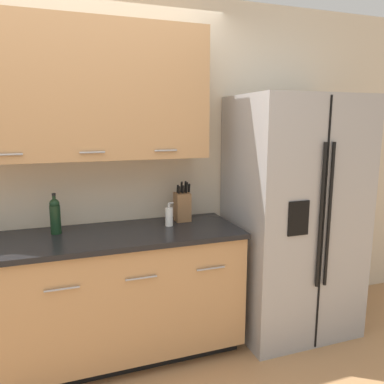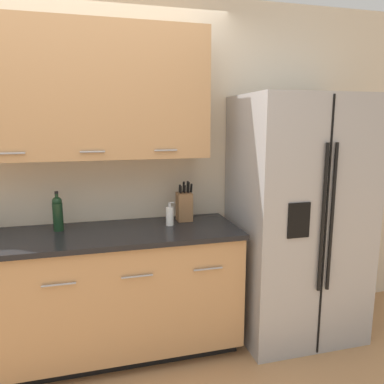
{
  "view_description": "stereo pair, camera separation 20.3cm",
  "coord_description": "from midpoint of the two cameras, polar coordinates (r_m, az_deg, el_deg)",
  "views": [
    {
      "loc": [
        -0.0,
        -1.77,
        1.67
      ],
      "look_at": [
        0.88,
        0.73,
        1.17
      ],
      "focal_mm": 35.0,
      "sensor_mm": 36.0,
      "label": 1
    },
    {
      "loc": [
        0.19,
        -1.83,
        1.67
      ],
      "look_at": [
        0.88,
        0.73,
        1.17
      ],
      "focal_mm": 35.0,
      "sensor_mm": 36.0,
      "label": 2
    }
  ],
  "objects": [
    {
      "name": "wine_bottle",
      "position": [
        2.72,
        -22.08,
        -3.32
      ],
      "size": [
        0.07,
        0.07,
        0.28
      ],
      "color": "black",
      "rests_on": "counter_unit"
    },
    {
      "name": "soap_dispenser",
      "position": [
        2.74,
        -5.56,
        -3.73
      ],
      "size": [
        0.06,
        0.06,
        0.17
      ],
      "color": "white",
      "rests_on": "counter_unit"
    },
    {
      "name": "refrigerator",
      "position": [
        3.05,
        13.31,
        -3.66
      ],
      "size": [
        0.93,
        0.76,
        1.86
      ],
      "color": "#9E9EA0",
      "rests_on": "ground_plane"
    },
    {
      "name": "knife_block",
      "position": [
        2.86,
        -3.44,
        -2.17
      ],
      "size": [
        0.12,
        0.11,
        0.31
      ],
      "color": "olive",
      "rests_on": "counter_unit"
    },
    {
      "name": "counter_unit",
      "position": [
        2.8,
        -15.96,
        -15.18
      ],
      "size": [
        1.98,
        0.64,
        0.92
      ],
      "color": "black",
      "rests_on": "ground_plane"
    },
    {
      "name": "wall_back",
      "position": [
        2.83,
        -20.34,
        5.55
      ],
      "size": [
        10.0,
        0.39,
        2.6
      ],
      "color": "beige",
      "rests_on": "ground_plane"
    }
  ]
}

